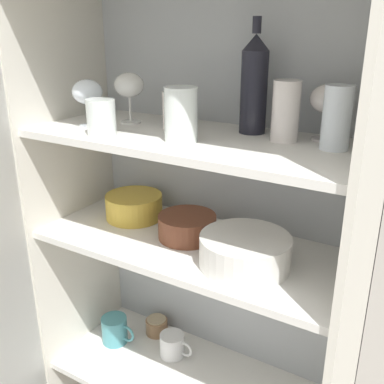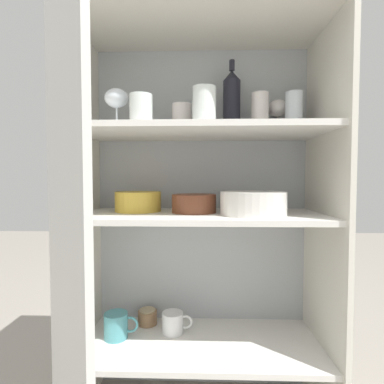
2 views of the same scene
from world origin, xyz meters
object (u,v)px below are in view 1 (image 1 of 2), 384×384
mixing_bowl_large (134,205)px  storage_jar (157,326)px  coffee_mug_primary (115,330)px  wine_bottle (254,84)px  serving_bowl_small (187,225)px  plate_stack_white (245,251)px

mixing_bowl_large → storage_jar: bearing=73.5°
mixing_bowl_large → coffee_mug_primary: (-0.08, -0.04, -0.47)m
wine_bottle → serving_bowl_small: (-0.15, -0.09, -0.39)m
plate_stack_white → serving_bowl_small: 0.22m
storage_jar → plate_stack_white: bearing=-22.5°
coffee_mug_primary → serving_bowl_small: bearing=1.6°
mixing_bowl_large → serving_bowl_small: (0.22, -0.03, -0.00)m
mixing_bowl_large → serving_bowl_small: size_ratio=1.07×
wine_bottle → serving_bowl_small: wine_bottle is taller
plate_stack_white → storage_jar: 0.66m
mixing_bowl_large → coffee_mug_primary: 0.48m
coffee_mug_primary → storage_jar: 0.15m
mixing_bowl_large → storage_jar: mixing_bowl_large is taller
coffee_mug_primary → storage_jar: coffee_mug_primary is taller
serving_bowl_small → storage_jar: 0.53m
wine_bottle → coffee_mug_primary: wine_bottle is taller
plate_stack_white → storage_jar: (-0.40, 0.17, -0.49)m
wine_bottle → mixing_bowl_large: 0.53m
plate_stack_white → serving_bowl_small: bearing=163.2°
coffee_mug_primary → wine_bottle: bearing=12.2°
plate_stack_white → coffee_mug_primary: (-0.50, 0.05, -0.47)m
plate_stack_white → mixing_bowl_large: (-0.42, 0.10, 0.00)m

